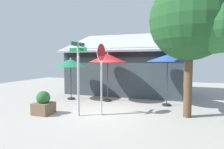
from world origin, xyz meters
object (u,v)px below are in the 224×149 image
patio_umbrella_crimson_center (108,58)px  shade_tree (195,22)px  street_sign_post (78,71)px  stop_sign (101,66)px  patio_umbrella_royal_blue_right (167,59)px  patio_umbrella_forest_green_left (71,63)px  sidewalk_planter (43,104)px

patio_umbrella_crimson_center → shade_tree: size_ratio=0.50×
street_sign_post → shade_tree: (4.49, 1.22, 1.95)m
stop_sign → street_sign_post: bearing=-155.9°
patio_umbrella_crimson_center → patio_umbrella_royal_blue_right: (3.25, -0.03, -0.03)m
stop_sign → patio_umbrella_forest_green_left: (-3.00, 2.54, 0.06)m
street_sign_post → patio_umbrella_forest_green_left: street_sign_post is taller
street_sign_post → patio_umbrella_crimson_center: size_ratio=1.12×
stop_sign → patio_umbrella_crimson_center: stop_sign is taller
street_sign_post → shade_tree: 5.04m
stop_sign → sidewalk_planter: (-2.44, -0.65, -1.66)m
street_sign_post → patio_umbrella_crimson_center: bearing=87.6°
street_sign_post → stop_sign: 0.98m
patio_umbrella_forest_green_left → patio_umbrella_royal_blue_right: bearing=1.7°
shade_tree → sidewalk_planter: (-6.06, -1.49, -3.40)m
shade_tree → sidewalk_planter: size_ratio=5.48×
patio_umbrella_forest_green_left → shade_tree: size_ratio=0.45×
street_sign_post → stop_sign: size_ratio=1.02×
stop_sign → patio_umbrella_crimson_center: 2.85m
patio_umbrella_forest_green_left → patio_umbrella_royal_blue_right: (5.52, 0.16, 0.25)m
patio_umbrella_crimson_center → street_sign_post: bearing=-92.4°
patio_umbrella_forest_green_left → sidewalk_planter: (0.56, -3.19, -1.72)m
shade_tree → sidewalk_planter: bearing=-166.2°
patio_umbrella_royal_blue_right → patio_umbrella_forest_green_left: bearing=-178.3°
patio_umbrella_crimson_center → patio_umbrella_royal_blue_right: 3.25m
patio_umbrella_crimson_center → patio_umbrella_royal_blue_right: patio_umbrella_crimson_center is taller
stop_sign → shade_tree: (3.62, 0.83, 1.74)m
street_sign_post → shade_tree: size_ratio=0.56×
patio_umbrella_crimson_center → sidewalk_planter: patio_umbrella_crimson_center is taller
patio_umbrella_forest_green_left → sidewalk_planter: patio_umbrella_forest_green_left is taller
patio_umbrella_crimson_center → sidewalk_planter: (-1.70, -3.39, -2.00)m
stop_sign → patio_umbrella_crimson_center: (-0.74, 2.73, 0.34)m
shade_tree → sidewalk_planter: shade_tree is taller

